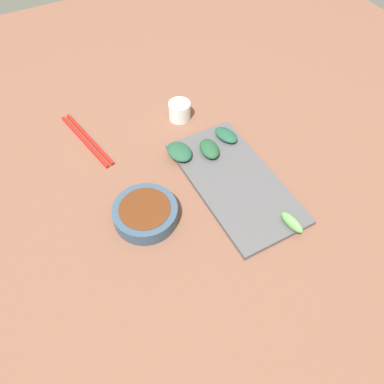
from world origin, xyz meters
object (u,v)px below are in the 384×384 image
Objects in this scene: sauce_bowl at (145,213)px; chopsticks at (87,140)px; serving_plate at (235,182)px; tea_cup at (180,111)px.

chopsticks is (-0.04, 0.29, -0.02)m from sauce_bowl.
chopsticks is (-0.26, 0.30, -0.00)m from serving_plate.
chopsticks is at bearing 172.20° from tea_cup.
tea_cup reaches higher than sauce_bowl.
chopsticks is 0.26m from tea_cup.
sauce_bowl reaches higher than chopsticks.
serving_plate is 0.27m from tea_cup.
tea_cup reaches higher than serving_plate.
serving_plate is at bearing -2.29° from sauce_bowl.
sauce_bowl is 0.23m from serving_plate.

